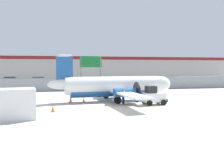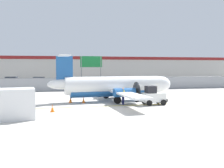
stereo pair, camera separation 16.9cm
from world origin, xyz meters
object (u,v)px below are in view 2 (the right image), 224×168
object	(u,v)px
parked_car_0	(12,80)
parked_car_3	(91,82)
cargo_container	(17,104)
highway_sign	(91,64)
parked_car_1	(39,81)
parked_car_2	(64,80)
traffic_cone_near_left	(84,100)
parked_car_4	(124,82)
traffic_cone_far_left	(71,100)
parked_car_5	(133,80)
traffic_cone_near_right	(52,108)
commuter_airplane	(116,86)
ground_crew_worker	(123,95)
parked_car_6	(167,81)
baggage_tug	(153,96)

from	to	relation	value
parked_car_0	parked_car_3	world-z (taller)	same
cargo_container	highway_sign	world-z (taller)	highway_sign
parked_car_1	parked_car_2	size ratio (longest dim) A/B	1.01
traffic_cone_near_left	parked_car_4	distance (m)	20.97
traffic_cone_far_left	parked_car_2	world-z (taller)	parked_car_2
parked_car_2	parked_car_5	bearing A→B (deg)	-20.92
traffic_cone_near_right	traffic_cone_far_left	bearing A→B (deg)	71.39
traffic_cone_near_right	commuter_airplane	bearing A→B (deg)	39.14
ground_crew_worker	traffic_cone_near_right	size ratio (longest dim) A/B	2.66
parked_car_3	parked_car_5	distance (m)	10.18
parked_car_4	highway_sign	bearing A→B (deg)	26.77
parked_car_2	parked_car_6	world-z (taller)	same
commuter_airplane	traffic_cone_near_right	size ratio (longest dim) A/B	25.12
commuter_airplane	ground_crew_worker	distance (m)	2.88
parked_car_2	parked_car_6	size ratio (longest dim) A/B	0.97
traffic_cone_near_left	parked_car_2	distance (m)	31.15
ground_crew_worker	baggage_tug	bearing A→B (deg)	154.92
commuter_airplane	traffic_cone_near_left	size ratio (longest dim) A/B	25.12
parked_car_4	parked_car_6	bearing A→B (deg)	-173.21
parked_car_3	parked_car_2	bearing A→B (deg)	-67.01
baggage_tug	traffic_cone_near_right	distance (m)	9.87
baggage_tug	parked_car_0	world-z (taller)	baggage_tug
traffic_cone_far_left	parked_car_0	distance (m)	31.29
ground_crew_worker	parked_car_6	world-z (taller)	same
parked_car_0	parked_car_2	distance (m)	10.99
parked_car_2	ground_crew_worker	bearing A→B (deg)	-79.54
parked_car_4	baggage_tug	bearing A→B (deg)	79.95
parked_car_2	parked_car_3	xyz separation A→B (m)	(4.73, -9.78, 0.00)
traffic_cone_near_right	parked_car_3	distance (m)	26.91
commuter_airplane	cargo_container	size ratio (longest dim) A/B	6.06
parked_car_2	parked_car_6	xyz separation A→B (m)	(19.86, -10.88, 0.00)
parked_car_1	cargo_container	bearing A→B (deg)	96.15
parked_car_5	parked_car_3	bearing A→B (deg)	-158.38
ground_crew_worker	traffic_cone_near_left	xyz separation A→B (m)	(-3.73, 2.01, -0.64)
traffic_cone_near_right	cargo_container	bearing A→B (deg)	-135.75
ground_crew_worker	parked_car_5	bearing A→B (deg)	-118.25
parked_car_0	parked_car_2	size ratio (longest dim) A/B	1.03
cargo_container	parked_car_4	world-z (taller)	cargo_container
commuter_airplane	parked_car_3	bearing A→B (deg)	85.93
ground_crew_worker	parked_car_2	bearing A→B (deg)	-90.86
traffic_cone_near_left	parked_car_3	distance (m)	21.66
baggage_tug	cargo_container	bearing A→B (deg)	-163.58
parked_car_2	parked_car_5	distance (m)	15.44
cargo_container	parked_car_3	size ratio (longest dim) A/B	0.62
parked_car_0	parked_car_4	distance (m)	24.21
traffic_cone_near_left	traffic_cone_far_left	world-z (taller)	same
traffic_cone_near_left	traffic_cone_near_right	distance (m)	5.62
traffic_cone_far_left	parked_car_4	world-z (taller)	parked_car_4
cargo_container	parked_car_0	distance (m)	37.53
parked_car_4	traffic_cone_near_left	bearing A→B (deg)	60.68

